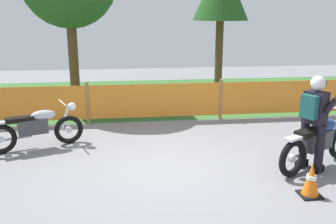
{
  "coord_description": "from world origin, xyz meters",
  "views": [
    {
      "loc": [
        -0.81,
        -6.35,
        2.76
      ],
      "look_at": [
        0.02,
        0.48,
        0.9
      ],
      "focal_mm": 40.65,
      "sensor_mm": 36.0,
      "label": 1
    }
  ],
  "objects_px": {
    "traffic_cone": "(311,180)",
    "rider_lead": "(314,118)",
    "motorcycle_trailing": "(36,127)",
    "motorcycle_lead": "(319,141)"
  },
  "relations": [
    {
      "from": "motorcycle_lead",
      "to": "traffic_cone",
      "type": "distance_m",
      "value": 1.27
    },
    {
      "from": "motorcycle_lead",
      "to": "motorcycle_trailing",
      "type": "height_order",
      "value": "motorcycle_lead"
    },
    {
      "from": "motorcycle_trailing",
      "to": "traffic_cone",
      "type": "height_order",
      "value": "motorcycle_trailing"
    },
    {
      "from": "rider_lead",
      "to": "traffic_cone",
      "type": "bearing_deg",
      "value": -144.98
    },
    {
      "from": "motorcycle_trailing",
      "to": "rider_lead",
      "type": "relative_size",
      "value": 1.1
    },
    {
      "from": "rider_lead",
      "to": "motorcycle_lead",
      "type": "bearing_deg",
      "value": 0.51
    },
    {
      "from": "motorcycle_lead",
      "to": "rider_lead",
      "type": "bearing_deg",
      "value": -179.49
    },
    {
      "from": "traffic_cone",
      "to": "rider_lead",
      "type": "bearing_deg",
      "value": 63.99
    },
    {
      "from": "motorcycle_lead",
      "to": "motorcycle_trailing",
      "type": "relative_size",
      "value": 1.02
    },
    {
      "from": "motorcycle_lead",
      "to": "motorcycle_trailing",
      "type": "bearing_deg",
      "value": 134.19
    }
  ]
}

